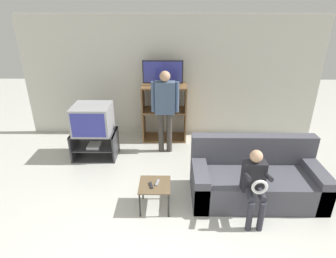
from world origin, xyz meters
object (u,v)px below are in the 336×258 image
media_shelf (164,112)px  snack_table (155,187)px  person_seated_child (255,182)px  remote_control_black (151,185)px  couch (255,179)px  tv_stand (95,145)px  television_main (93,119)px  remote_control_white (157,183)px  television_flat (163,74)px  person_standing_adult (165,105)px

media_shelf → snack_table: size_ratio=2.71×
media_shelf → person_seated_child: bearing=-63.6°
remote_control_black → couch: (1.58, 0.35, -0.12)m
tv_stand → media_shelf: media_shelf is taller
snack_table → media_shelf: bearing=88.0°
television_main → snack_table: size_ratio=1.54×
remote_control_black → remote_control_white: (0.09, 0.07, 0.00)m
television_flat → person_seated_child: 2.99m
television_main → person_seated_child: (2.59, -1.74, -0.17)m
television_flat → remote_control_black: (-0.10, -2.39, -1.05)m
media_shelf → person_standing_adult: bearing=-86.8°
person_standing_adult → television_flat: bearing=95.5°
television_main → media_shelf: media_shelf is taller
media_shelf → snack_table: (-0.08, -2.34, -0.26)m
television_flat → remote_control_black: television_flat is taller
remote_control_white → media_shelf: bearing=100.2°
person_standing_adult → remote_control_black: bearing=-95.2°
television_flat → couch: (1.48, -2.04, -1.16)m
television_main → television_flat: television_flat is taller
television_flat → remote_control_white: size_ratio=5.77×
snack_table → person_standing_adult: (0.11, 1.74, 0.65)m
snack_table → person_standing_adult: size_ratio=0.27×
couch → person_standing_adult: size_ratio=1.18×
television_flat → couch: bearing=-54.1°
couch → tv_stand: bearing=156.7°
snack_table → remote_control_black: bearing=-141.7°
remote_control_white → person_seated_child: bearing=0.8°
television_flat → person_seated_child: (1.29, -2.56, -0.85)m
tv_stand → couch: 3.03m
television_main → remote_control_black: 2.00m
television_main → person_standing_adult: (1.36, 0.22, 0.21)m
television_flat → television_main: bearing=-147.6°
television_main → television_flat: size_ratio=0.83×
television_main → person_standing_adult: person_standing_adult is taller
remote_control_black → person_seated_child: person_seated_child is taller
person_standing_adult → person_seated_child: person_standing_adult is taller
remote_control_black → remote_control_white: 0.11m
television_flat → remote_control_black: bearing=-92.5°
media_shelf → remote_control_white: (-0.04, -2.31, -0.20)m
person_seated_child → couch: bearing=70.5°
remote_control_black → person_seated_child: 1.42m
media_shelf → television_flat: bearing=155.9°
television_flat → tv_stand: bearing=-147.3°
tv_stand → television_flat: size_ratio=1.01×
tv_stand → television_flat: 1.97m
remote_control_black → person_standing_adult: 1.88m
television_main → media_shelf: (1.33, 0.82, -0.17)m
media_shelf → remote_control_black: (-0.13, -2.38, -0.20)m
snack_table → remote_control_black: size_ratio=3.12×
snack_table → person_seated_child: size_ratio=0.43×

